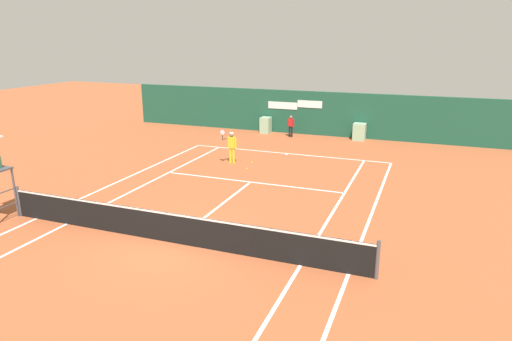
{
  "coord_description": "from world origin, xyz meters",
  "views": [
    {
      "loc": [
        6.9,
        -10.91,
        5.96
      ],
      "look_at": [
        0.57,
        5.57,
        0.8
      ],
      "focal_mm": 32.26,
      "sensor_mm": 36.0,
      "label": 1
    }
  ],
  "objects_px": {
    "tennis_ball_by_sideline": "(252,162)",
    "player_on_baseline": "(231,145)",
    "tennis_ball_near_service_line": "(247,169)",
    "ball_kid_right_post": "(291,125)"
  },
  "relations": [
    {
      "from": "tennis_ball_by_sideline",
      "to": "player_on_baseline",
      "type": "bearing_deg",
      "value": -159.09
    },
    {
      "from": "player_on_baseline",
      "to": "tennis_ball_by_sideline",
      "type": "bearing_deg",
      "value": -154.57
    },
    {
      "from": "tennis_ball_near_service_line",
      "to": "ball_kid_right_post",
      "type": "bearing_deg",
      "value": 91.42
    },
    {
      "from": "tennis_ball_by_sideline",
      "to": "tennis_ball_near_service_line",
      "type": "xyz_separation_m",
      "value": [
        0.17,
        -1.1,
        0.0
      ]
    },
    {
      "from": "player_on_baseline",
      "to": "ball_kid_right_post",
      "type": "height_order",
      "value": "player_on_baseline"
    },
    {
      "from": "tennis_ball_by_sideline",
      "to": "tennis_ball_near_service_line",
      "type": "height_order",
      "value": "same"
    },
    {
      "from": "tennis_ball_by_sideline",
      "to": "tennis_ball_near_service_line",
      "type": "distance_m",
      "value": 1.11
    },
    {
      "from": "player_on_baseline",
      "to": "ball_kid_right_post",
      "type": "bearing_deg",
      "value": -93.1
    },
    {
      "from": "player_on_baseline",
      "to": "tennis_ball_by_sideline",
      "type": "xyz_separation_m",
      "value": [
        0.94,
        0.36,
        -0.89
      ]
    },
    {
      "from": "ball_kid_right_post",
      "to": "tennis_ball_near_service_line",
      "type": "xyz_separation_m",
      "value": [
        0.19,
        -7.62,
        -0.73
      ]
    }
  ]
}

